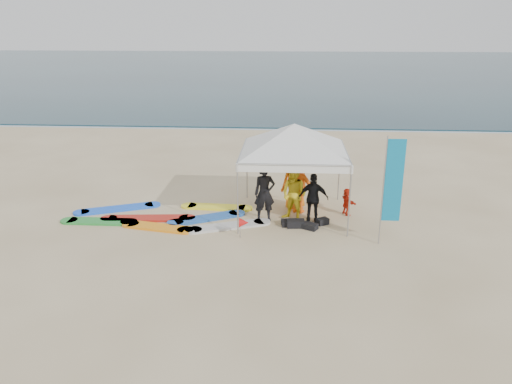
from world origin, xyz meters
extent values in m
plane|color=beige|center=(0.00, 0.00, 0.00)|extent=(120.00, 120.00, 0.00)
cube|color=#0C2633|center=(0.00, 60.00, 0.04)|extent=(160.00, 84.00, 0.08)
cube|color=silver|center=(0.00, 18.20, 0.00)|extent=(160.00, 1.20, 0.01)
imported|color=black|center=(0.31, 3.29, 0.93)|extent=(0.76, 0.58, 1.86)
imported|color=yellow|center=(1.26, 3.35, 0.89)|extent=(1.09, 1.03, 1.79)
imported|color=#FB6016|center=(1.44, 4.13, 0.98)|extent=(1.43, 1.08, 1.97)
imported|color=black|center=(1.87, 3.26, 0.81)|extent=(0.97, 0.45, 1.62)
imported|color=orange|center=(1.29, 4.52, 0.96)|extent=(1.10, 0.93, 1.92)
imported|color=red|center=(3.03, 3.98, 0.46)|extent=(0.56, 0.89, 0.92)
cylinder|color=#A5A5A8|center=(-0.43, 5.47, 1.10)|extent=(0.05, 0.05, 2.21)
cylinder|color=#A5A5A8|center=(2.87, 5.47, 1.10)|extent=(0.05, 0.05, 2.21)
cylinder|color=#A5A5A8|center=(-0.43, 2.16, 1.10)|extent=(0.05, 0.05, 2.21)
cylinder|color=#A5A5A8|center=(2.87, 2.16, 1.10)|extent=(0.05, 0.05, 2.21)
cube|color=white|center=(1.22, 2.16, 2.09)|extent=(3.41, 0.02, 0.24)
cube|color=white|center=(1.22, 5.47, 2.09)|extent=(3.41, 0.02, 0.24)
cube|color=white|center=(-0.43, 3.82, 2.09)|extent=(0.02, 3.41, 0.24)
cube|color=white|center=(2.87, 3.82, 2.09)|extent=(0.02, 3.41, 0.24)
pyramid|color=white|center=(1.22, 3.82, 3.09)|extent=(4.68, 4.68, 0.88)
cylinder|color=#A5A5A8|center=(3.73, 1.70, 1.60)|extent=(0.04, 0.04, 3.21)
cube|color=#0B7CB0|center=(4.00, 1.70, 1.92)|extent=(0.50, 0.03, 2.38)
cylinder|color=#A5A5A8|center=(-0.34, 1.83, 0.30)|extent=(0.02, 0.02, 0.60)
cone|color=red|center=(-0.22, 1.83, 0.50)|extent=(0.28, 0.28, 0.28)
cube|color=black|center=(1.32, 2.81, 0.11)|extent=(0.59, 0.41, 0.22)
cube|color=black|center=(1.77, 2.66, 0.09)|extent=(0.55, 0.49, 0.18)
cube|color=black|center=(1.13, 2.92, 0.08)|extent=(0.55, 0.47, 0.16)
cube|color=black|center=(2.18, 3.06, 0.10)|extent=(0.44, 0.41, 0.20)
cube|color=blue|center=(-4.78, 3.92, 0.04)|extent=(2.41, 1.41, 0.07)
cube|color=silver|center=(-0.79, 2.63, 0.04)|extent=(2.27, 1.31, 0.07)
cube|color=yellow|center=(-1.40, 4.30, 0.04)|extent=(2.00, 0.64, 0.07)
cube|color=orange|center=(-2.99, 2.39, 0.04)|extent=(1.95, 0.90, 0.07)
cube|color=blue|center=(-1.58, 3.26, 0.04)|extent=(2.13, 1.45, 0.07)
cube|color=red|center=(-3.49, 3.10, 0.04)|extent=(2.60, 0.77, 0.07)
cube|color=green|center=(-5.00, 2.74, 0.04)|extent=(1.96, 0.55, 0.07)
camera|label=1|loc=(1.05, -11.78, 6.11)|focal=35.00mm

